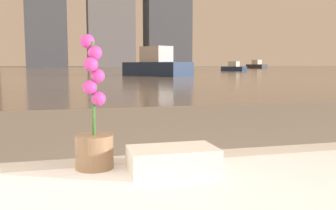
% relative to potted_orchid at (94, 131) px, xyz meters
% --- Properties ---
extents(potted_orchid, '(0.13, 0.13, 0.45)m').
position_rel_potted_orchid_xyz_m(potted_orchid, '(0.00, 0.00, 0.00)').
color(potted_orchid, '#8C6B4C').
rests_on(potted_orchid, bathtub).
extents(towel_stack, '(0.28, 0.17, 0.08)m').
position_rel_potted_orchid_xyz_m(towel_stack, '(0.24, -0.11, -0.09)').
color(towel_stack, silver).
rests_on(towel_stack, bathtub).
extents(harbor_water, '(180.00, 110.00, 0.01)m').
position_rel_potted_orchid_xyz_m(harbor_water, '(0.45, 61.02, -0.63)').
color(harbor_water, gray).
rests_on(harbor_water, ground_plane).
extents(harbor_boat_0, '(4.40, 5.94, 2.13)m').
position_rel_potted_orchid_xyz_m(harbor_boat_0, '(6.08, 25.42, 0.12)').
color(harbor_boat_0, navy).
rests_on(harbor_boat_0, harbor_water).
extents(harbor_boat_3, '(2.59, 3.28, 1.19)m').
position_rel_potted_orchid_xyz_m(harbor_boat_3, '(19.90, 42.08, -0.21)').
color(harbor_boat_3, navy).
rests_on(harbor_boat_3, harbor_water).
extents(harbor_boat_4, '(2.78, 4.90, 1.74)m').
position_rel_potted_orchid_xyz_m(harbor_boat_4, '(37.03, 68.29, -0.02)').
color(harbor_boat_4, '#2D2D33').
rests_on(harbor_boat_4, harbor_water).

